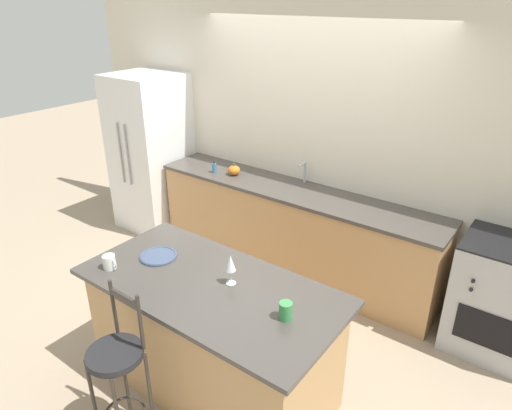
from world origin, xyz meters
The scene contains 14 objects.
ground_plane centered at (0.00, 0.00, 0.00)m, with size 18.00×18.00×0.00m, color tan.
wall_back centered at (0.00, 0.64, 1.35)m, with size 6.00×0.07×2.70m.
back_counter centered at (0.00, 0.35, 0.47)m, with size 3.08×0.62×0.93m.
sink_faucet centered at (0.00, 0.53, 1.06)m, with size 0.02×0.13×0.22m.
kitchen_island centered at (0.41, -1.36, 0.46)m, with size 1.84×0.91×0.91m.
refrigerator centered at (-1.95, 0.24, 0.93)m, with size 0.77×0.79×1.87m.
oven_range centered at (2.00, 0.32, 0.49)m, with size 0.76×0.62×0.97m.
bar_stool_near centered at (0.24, -2.03, 0.59)m, with size 0.34×0.34×1.13m.
dinner_plate centered at (-0.13, -1.32, 0.92)m, with size 0.27×0.27×0.02m.
wine_glass centered at (0.52, -1.26, 1.07)m, with size 0.07×0.07×0.22m.
coffee_mug centered at (-0.29, -1.63, 0.96)m, with size 0.12×0.09×0.10m.
tumbler_cup centered at (1.01, -1.35, 0.97)m, with size 0.08×0.08×0.11m.
pumpkin_decoration centered at (-0.71, 0.29, 0.98)m, with size 0.13×0.13×0.13m.
soap_bottle centered at (-0.93, 0.21, 0.98)m, with size 0.05×0.05×0.13m.
Camera 1 is at (2.18, -3.22, 2.69)m, focal length 32.00 mm.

